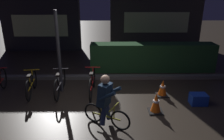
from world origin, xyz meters
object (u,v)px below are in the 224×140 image
Objects in this scene: traffic_cone_near at (156,103)px; blue_crate at (198,99)px; parked_bike_center_left at (60,83)px; parked_bike_center_right at (92,83)px; street_post at (59,53)px; parked_bike_left_mid at (31,84)px; traffic_cone_far at (163,88)px; cyclist at (106,101)px.

traffic_cone_near is 1.21× the size of blue_crate.
traffic_cone_near is at bearing -113.65° from parked_bike_center_left.
parked_bike_center_right is 3.77× the size of blue_crate.
blue_crate is at bearing -101.32° from parked_bike_center_left.
parked_bike_center_left is at bearing 157.32° from traffic_cone_near.
street_post reaches higher than parked_bike_left_mid.
street_post is at bearing 173.45° from traffic_cone_far.
traffic_cone_near is at bearing -121.88° from parked_bike_center_right.
cyclist is at bearing -164.26° from parked_bike_center_right.
cyclist is at bearing -159.07° from blue_crate.
parked_bike_center_left is 2.96× the size of traffic_cone_near.
parked_bike_center_right is 2.10m from traffic_cone_far.
traffic_cone_far is at bearing -93.20° from parked_bike_center_right.
traffic_cone_near is 1.32m from blue_crate.
traffic_cone_far is (0.39, 0.95, -0.02)m from traffic_cone_near.
street_post is at bearing -84.43° from parked_bike_left_mid.
cyclist is at bearing -52.78° from street_post.
parked_bike_left_mid reaches higher than blue_crate.
street_post is 2.42m from cyclist.
traffic_cone_near is (3.53, -1.09, -0.06)m from parked_bike_left_mid.
parked_bike_center_left reaches higher than traffic_cone_near.
cyclist is (1.41, -1.68, 0.30)m from parked_bike_center_left.
parked_bike_center_right is at bearing 175.75° from traffic_cone_far.
parked_bike_left_mid is at bearing -166.08° from street_post.
parked_bike_center_left is (0.85, 0.03, 0.01)m from parked_bike_left_mid.
parked_bike_center_left reaches higher than parked_bike_left_mid.
traffic_cone_near is 1.43m from cyclist.
street_post is 1.33m from parked_bike_center_right.
street_post is 4.62× the size of traffic_cone_near.
street_post reaches higher than parked_bike_center_right.
traffic_cone_far is at bearing 70.40° from cyclist.
traffic_cone_far is (2.09, -0.16, -0.11)m from parked_bike_center_right.
parked_bike_left_mid reaches higher than traffic_cone_near.
parked_bike_center_right is at bearing -97.96° from parked_bike_left_mid.
street_post is 5.00× the size of traffic_cone_far.
street_post is 1.97× the size of cyclist.
street_post reaches higher than traffic_cone_far.
street_post is 1.48× the size of parked_bike_center_right.
blue_crate is at bearing 48.97° from cyclist.
parked_bike_left_mid is 2.82m from cyclist.
cyclist is (1.42, -1.86, -0.60)m from street_post.
traffic_cone_far reaches higher than blue_crate.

